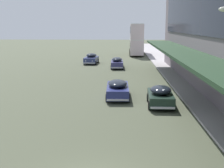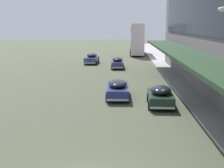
{
  "view_description": "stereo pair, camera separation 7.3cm",
  "coord_description": "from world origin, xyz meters",
  "px_view_note": "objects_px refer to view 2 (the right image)",
  "views": [
    {
      "loc": [
        1.07,
        -10.97,
        6.07
      ],
      "look_at": [
        0.27,
        14.12,
        1.29
      ],
      "focal_mm": 50.0,
      "sensor_mm": 36.0,
      "label": 1
    },
    {
      "loc": [
        1.14,
        -10.96,
        6.07
      ],
      "look_at": [
        0.27,
        14.12,
        1.29
      ],
      "focal_mm": 50.0,
      "sensor_mm": 36.0,
      "label": 2
    }
  ],
  "objects_px": {
    "transit_bus_kerbside_front": "(137,38)",
    "sedan_lead_mid": "(118,89)",
    "sedan_oncoming_front": "(117,63)",
    "sedan_trailing_near": "(160,96)",
    "sedan_second_near": "(92,59)"
  },
  "relations": [
    {
      "from": "transit_bus_kerbside_front",
      "to": "sedan_lead_mid",
      "type": "distance_m",
      "value": 38.79
    },
    {
      "from": "transit_bus_kerbside_front",
      "to": "sedan_oncoming_front",
      "type": "distance_m",
      "value": 20.72
    },
    {
      "from": "transit_bus_kerbside_front",
      "to": "sedan_oncoming_front",
      "type": "height_order",
      "value": "transit_bus_kerbside_front"
    },
    {
      "from": "sedan_oncoming_front",
      "to": "sedan_trailing_near",
      "type": "bearing_deg",
      "value": -80.14
    },
    {
      "from": "transit_bus_kerbside_front",
      "to": "sedan_lead_mid",
      "type": "xyz_separation_m",
      "value": [
        -3.27,
        -38.57,
        -2.63
      ]
    },
    {
      "from": "transit_bus_kerbside_front",
      "to": "sedan_second_near",
      "type": "bearing_deg",
      "value": -117.2
    },
    {
      "from": "sedan_oncoming_front",
      "to": "sedan_second_near",
      "type": "bearing_deg",
      "value": 129.34
    },
    {
      "from": "sedan_trailing_near",
      "to": "sedan_oncoming_front",
      "type": "distance_m",
      "value": 21.21
    },
    {
      "from": "sedan_oncoming_front",
      "to": "sedan_lead_mid",
      "type": "height_order",
      "value": "sedan_oncoming_front"
    },
    {
      "from": "sedan_second_near",
      "to": "sedan_oncoming_front",
      "type": "distance_m",
      "value": 6.57
    },
    {
      "from": "sedan_oncoming_front",
      "to": "sedan_lead_mid",
      "type": "relative_size",
      "value": 0.97
    },
    {
      "from": "sedan_second_near",
      "to": "sedan_lead_mid",
      "type": "xyz_separation_m",
      "value": [
        4.51,
        -23.42,
        -0.04
      ]
    },
    {
      "from": "sedan_second_near",
      "to": "sedan_trailing_near",
      "type": "distance_m",
      "value": 27.12
    },
    {
      "from": "sedan_second_near",
      "to": "sedan_trailing_near",
      "type": "height_order",
      "value": "sedan_second_near"
    },
    {
      "from": "sedan_second_near",
      "to": "sedan_lead_mid",
      "type": "relative_size",
      "value": 0.93
    }
  ]
}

